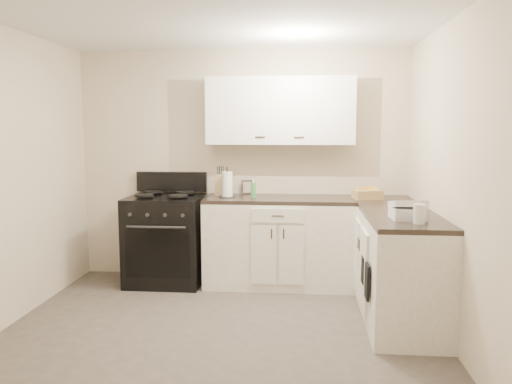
# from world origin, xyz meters

# --- Properties ---
(floor) EXTENTS (3.60, 3.60, 0.00)m
(floor) POSITION_xyz_m (0.00, 0.00, 0.00)
(floor) COLOR #473F38
(floor) RESTS_ON ground
(ceiling) EXTENTS (3.60, 3.60, 0.00)m
(ceiling) POSITION_xyz_m (0.00, 0.00, 2.50)
(ceiling) COLOR white
(ceiling) RESTS_ON wall_back
(wall_back) EXTENTS (3.60, 0.00, 3.60)m
(wall_back) POSITION_xyz_m (0.00, 1.80, 1.25)
(wall_back) COLOR beige
(wall_back) RESTS_ON ground
(wall_right) EXTENTS (0.00, 3.60, 3.60)m
(wall_right) POSITION_xyz_m (1.80, 0.00, 1.25)
(wall_right) COLOR beige
(wall_right) RESTS_ON ground
(wall_front) EXTENTS (3.60, 0.00, 3.60)m
(wall_front) POSITION_xyz_m (0.00, -1.80, 1.25)
(wall_front) COLOR beige
(wall_front) RESTS_ON ground
(base_cabinets_back) EXTENTS (1.55, 0.60, 0.90)m
(base_cabinets_back) POSITION_xyz_m (0.43, 1.50, 0.45)
(base_cabinets_back) COLOR white
(base_cabinets_back) RESTS_ON floor
(base_cabinets_right) EXTENTS (0.60, 1.90, 0.90)m
(base_cabinets_right) POSITION_xyz_m (1.50, 0.85, 0.45)
(base_cabinets_right) COLOR white
(base_cabinets_right) RESTS_ON floor
(countertop_back) EXTENTS (1.55, 0.60, 0.04)m
(countertop_back) POSITION_xyz_m (0.43, 1.50, 0.92)
(countertop_back) COLOR black
(countertop_back) RESTS_ON base_cabinets_back
(countertop_right) EXTENTS (0.60, 1.90, 0.04)m
(countertop_right) POSITION_xyz_m (1.50, 0.85, 0.92)
(countertop_right) COLOR black
(countertop_right) RESTS_ON base_cabinets_right
(upper_cabinets) EXTENTS (1.55, 0.30, 0.70)m
(upper_cabinets) POSITION_xyz_m (0.43, 1.65, 1.84)
(upper_cabinets) COLOR white
(upper_cabinets) RESTS_ON wall_back
(stove) EXTENTS (0.79, 0.68, 0.96)m
(stove) POSITION_xyz_m (-0.79, 1.48, 0.46)
(stove) COLOR black
(stove) RESTS_ON floor
(knife_block) EXTENTS (0.12, 0.11, 0.23)m
(knife_block) POSITION_xyz_m (-0.21, 1.59, 1.05)
(knife_block) COLOR tan
(knife_block) RESTS_ON countertop_back
(paper_towel) EXTENTS (0.14, 0.14, 0.27)m
(paper_towel) POSITION_xyz_m (-0.12, 1.46, 1.07)
(paper_towel) COLOR white
(paper_towel) RESTS_ON countertop_back
(soap_bottle) EXTENTS (0.06, 0.06, 0.16)m
(soap_bottle) POSITION_xyz_m (0.15, 1.48, 1.02)
(soap_bottle) COLOR green
(soap_bottle) RESTS_ON countertop_back
(picture_frame) EXTENTS (0.13, 0.08, 0.15)m
(picture_frame) POSITION_xyz_m (0.06, 1.76, 1.02)
(picture_frame) COLOR black
(picture_frame) RESTS_ON countertop_back
(wicker_basket) EXTENTS (0.31, 0.24, 0.09)m
(wicker_basket) POSITION_xyz_m (1.33, 1.47, 0.99)
(wicker_basket) COLOR tan
(wicker_basket) RESTS_ON countertop_right
(countertop_grill) EXTENTS (0.27, 0.26, 0.09)m
(countertop_grill) POSITION_xyz_m (1.50, 0.32, 0.99)
(countertop_grill) COLOR silver
(countertop_grill) RESTS_ON countertop_right
(glass_jar) EXTENTS (0.12, 0.12, 0.15)m
(glass_jar) POSITION_xyz_m (1.54, 0.14, 1.01)
(glass_jar) COLOR silver
(glass_jar) RESTS_ON countertop_right
(oven_mitt_near) EXTENTS (0.02, 0.16, 0.28)m
(oven_mitt_near) POSITION_xyz_m (1.18, 0.21, 0.46)
(oven_mitt_near) COLOR black
(oven_mitt_near) RESTS_ON base_cabinets_right
(oven_mitt_far) EXTENTS (0.02, 0.13, 0.23)m
(oven_mitt_far) POSITION_xyz_m (1.18, 0.48, 0.47)
(oven_mitt_far) COLOR black
(oven_mitt_far) RESTS_ON base_cabinets_right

